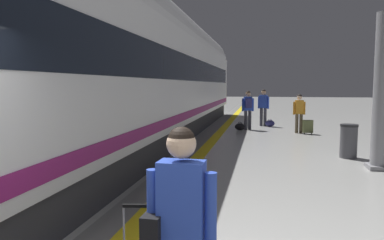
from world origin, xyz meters
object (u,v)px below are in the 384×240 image
object	(u,v)px
passenger_near	(263,105)
duffel_bag_near	(270,123)
passenger_far	(248,107)
suitcase_mid	(308,126)
duffel_bag_far	(240,127)
traveller_foreground	(179,222)
high_speed_train	(137,67)
platform_pillar	(383,95)
passenger_mid	(299,111)
waste_bin	(349,141)

from	to	relation	value
passenger_near	duffel_bag_near	bearing A→B (deg)	-29.54
passenger_far	suitcase_mid	bearing A→B (deg)	-22.64
duffel_bag_far	passenger_near	bearing A→B (deg)	61.86
traveller_foreground	passenger_far	distance (m)	13.64
high_speed_train	duffel_bag_far	bearing A→B (deg)	60.66
high_speed_train	passenger_far	world-z (taller)	high_speed_train
traveller_foreground	platform_pillar	distance (m)	7.40
passenger_near	duffel_bag_near	xyz separation A→B (m)	(0.32, -0.18, -0.86)
high_speed_train	passenger_near	size ratio (longest dim) A/B	16.71
passenger_mid	suitcase_mid	world-z (taller)	passenger_mid
passenger_near	platform_pillar	world-z (taller)	platform_pillar
high_speed_train	platform_pillar	bearing A→B (deg)	-14.61
passenger_far	platform_pillar	distance (m)	7.85
duffel_bag_far	waste_bin	size ratio (longest dim) A/B	0.48
passenger_near	passenger_far	distance (m)	1.74
passenger_mid	passenger_far	bearing A→B (deg)	160.33
high_speed_train	passenger_near	distance (m)	8.11
high_speed_train	duffel_bag_near	size ratio (longest dim) A/B	66.53
duffel_bag_near	passenger_far	distance (m)	1.94
suitcase_mid	passenger_far	distance (m)	2.71
traveller_foreground	high_speed_train	bearing A→B (deg)	111.28
duffel_bag_near	platform_pillar	world-z (taller)	platform_pillar
passenger_near	suitcase_mid	world-z (taller)	passenger_near
high_speed_train	suitcase_mid	world-z (taller)	high_speed_train
passenger_near	duffel_bag_far	distance (m)	2.28
platform_pillar	passenger_far	bearing A→B (deg)	115.25
traveller_foreground	platform_pillar	world-z (taller)	platform_pillar
duffel_bag_far	platform_pillar	world-z (taller)	platform_pillar
passenger_far	waste_bin	bearing A→B (deg)	-63.35
passenger_near	duffel_bag_far	world-z (taller)	passenger_near
passenger_mid	duffel_bag_far	bearing A→B (deg)	168.24
waste_bin	platform_pillar	bearing A→B (deg)	-71.53
high_speed_train	waste_bin	distance (m)	6.46
duffel_bag_far	passenger_far	bearing A→B (deg)	37.09
passenger_mid	passenger_far	distance (m)	2.23
platform_pillar	waste_bin	size ratio (longest dim) A/B	3.96
passenger_mid	platform_pillar	distance (m)	6.49
high_speed_train	passenger_mid	bearing A→B (deg)	41.07
passenger_mid	platform_pillar	bearing A→B (deg)	-78.91
suitcase_mid	passenger_mid	bearing A→B (deg)	141.09
high_speed_train	duffel_bag_near	world-z (taller)	high_speed_train
traveller_foreground	duffel_bag_far	distance (m)	13.42
passenger_near	suitcase_mid	distance (m)	3.23
passenger_mid	waste_bin	bearing A→B (deg)	-80.83
passenger_mid	waste_bin	size ratio (longest dim) A/B	1.74
waste_bin	high_speed_train	bearing A→B (deg)	175.94
traveller_foreground	duffel_bag_near	distance (m)	15.12
duffel_bag_near	duffel_bag_far	world-z (taller)	same
duffel_bag_near	suitcase_mid	size ratio (longest dim) A/B	0.78
suitcase_mid	waste_bin	bearing A→B (deg)	-84.10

